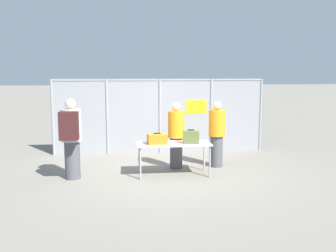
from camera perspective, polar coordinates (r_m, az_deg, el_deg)
ground_plane at (r=8.68m, az=0.27°, el=-7.44°), size 120.00×120.00×0.00m
fence_section at (r=10.83m, az=-1.21°, el=1.76°), size 6.12×0.07×2.15m
inspection_table at (r=8.51m, az=0.88°, el=-3.04°), size 1.67×0.71×0.74m
suitcase_orange at (r=8.43m, az=-1.67°, el=-1.95°), size 0.45×0.39×0.25m
suitcase_olive at (r=8.48m, az=3.52°, el=-1.66°), size 0.38×0.31×0.32m
traveler_hooded at (r=8.38m, az=-14.55°, el=-1.43°), size 0.44×0.68×1.77m
security_worker_near at (r=9.09m, az=1.26°, el=-1.32°), size 0.40×0.40×1.62m
security_worker_far at (r=9.33m, az=7.45°, el=-1.08°), size 0.40×0.40×1.63m
utility_trailer at (r=13.13m, az=-0.15°, el=-0.12°), size 3.30×2.00×0.76m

